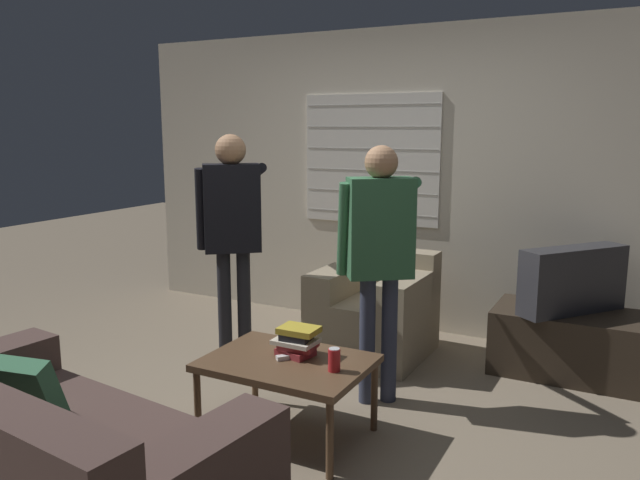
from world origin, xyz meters
The scene contains 12 objects.
ground_plane centered at (0.00, 0.00, 0.00)m, with size 16.00×16.00×0.00m, color #7F705B.
wall_back centered at (-0.01, 2.03, 1.28)m, with size 5.20×0.08×2.55m.
couch_blue centered at (-0.31, -1.40, 0.30)m, with size 1.90×1.14×0.80m.
armchair_beige centered at (0.09, 1.28, 0.34)m, with size 0.82×0.82×0.78m.
coffee_table centered at (0.16, -0.18, 0.41)m, with size 0.90×0.65×0.46m.
tv_stand centered at (1.46, 1.52, 0.23)m, with size 1.02×0.58×0.46m.
tv centered at (1.46, 1.53, 0.69)m, with size 0.66×0.76×0.46m.
person_left_standing centered at (-0.78, 0.64, 1.07)m, with size 0.50×0.83×1.68m.
person_right_standing centered at (0.43, 0.49, 1.03)m, with size 0.50×0.81×1.63m.
book_stack centered at (0.18, -0.09, 0.54)m, with size 0.25×0.20×0.17m.
soda_can centered at (0.47, -0.20, 0.52)m, with size 0.07×0.07×0.13m.
spare_remote centered at (0.16, -0.17, 0.47)m, with size 0.12×0.12×0.02m.
Camera 1 is at (1.85, -3.02, 1.74)m, focal length 35.00 mm.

